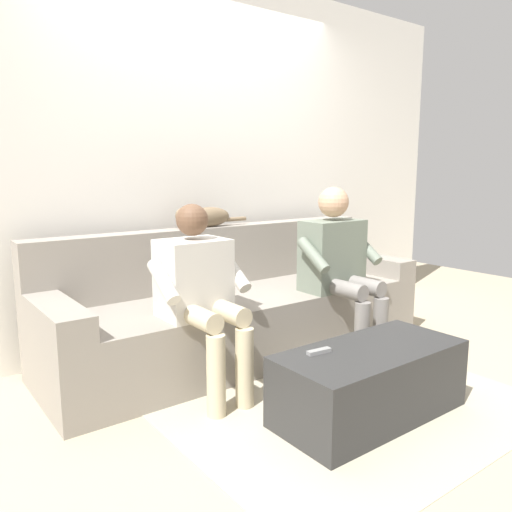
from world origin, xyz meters
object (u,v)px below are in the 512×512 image
Objects in this scene: cat_on_backrest at (203,217)px; remote_gray at (319,351)px; couch at (239,311)px; person_right_seated at (200,288)px; coffee_table at (370,382)px; person_left_seated at (339,260)px.

remote_gray is at bearing 83.28° from cat_on_backrest.
cat_on_backrest reaches higher than remote_gray.
couch is 2.49× the size of person_right_seated.
couch is 1.18m from coffee_table.
coffee_table is 7.80× the size of remote_gray.
person_left_seated is 1.09m from person_right_seated.
coffee_table is 1.65m from cat_on_backrest.
cat_on_backrest is at bearing 89.64° from remote_gray.
person_left_seated is at bearing 132.87° from cat_on_backrest.
remote_gray is at bearing 38.95° from person_left_seated.
person_left_seated is at bearing -125.62° from coffee_table.
remote_gray reaches higher than coffee_table.
remote_gray is at bearing -22.43° from coffee_table.
couch reaches higher than remote_gray.
coffee_table is (0.00, 1.18, -0.11)m from couch.
cat_on_backrest is at bearing -85.96° from coffee_table.
coffee_table is at bearing 94.04° from cat_on_backrest.
person_left_seated reaches higher than coffee_table.
cat_on_backrest is at bearing -47.13° from person_left_seated.
person_left_seated is 1.00m from cat_on_backrest.
couch reaches higher than coffee_table.
couch is 1.10m from remote_gray.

